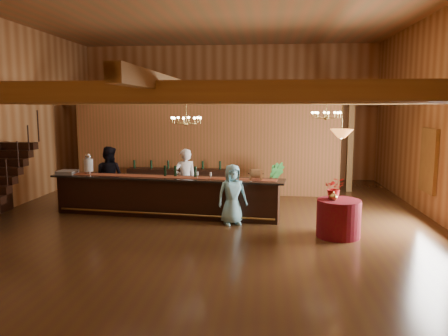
# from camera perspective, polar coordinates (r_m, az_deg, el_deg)

# --- Properties ---
(floor) EXTENTS (14.00, 14.00, 0.00)m
(floor) POSITION_cam_1_polar(r_m,az_deg,el_deg) (11.71, -2.20, -6.84)
(floor) COLOR #432715
(floor) RESTS_ON ground
(ceiling) EXTENTS (14.00, 14.00, 0.00)m
(ceiling) POSITION_cam_1_polar(r_m,az_deg,el_deg) (11.59, -2.35, 20.46)
(ceiling) COLOR #9C5C34
(ceiling) RESTS_ON wall_back
(wall_back) EXTENTS (12.00, 0.10, 5.50)m
(wall_back) POSITION_cam_1_polar(r_m,az_deg,el_deg) (18.28, 0.68, 7.23)
(wall_back) COLOR #AA7442
(wall_back) RESTS_ON floor
(wall_front) EXTENTS (12.00, 0.10, 5.50)m
(wall_front) POSITION_cam_1_polar(r_m,az_deg,el_deg) (4.48, -14.31, 4.57)
(wall_front) COLOR #AA7442
(wall_front) RESTS_ON floor
(beam_grid) EXTENTS (11.90, 13.90, 0.39)m
(beam_grid) POSITION_cam_1_polar(r_m,az_deg,el_deg) (11.82, -1.95, 9.17)
(beam_grid) COLOR olive
(beam_grid) RESTS_ON wall_left
(support_posts) EXTENTS (9.20, 10.20, 3.20)m
(support_posts) POSITION_cam_1_polar(r_m,az_deg,el_deg) (10.91, -2.59, 0.63)
(support_posts) COLOR olive
(support_posts) RESTS_ON floor
(partition_wall) EXTENTS (9.00, 0.18, 3.10)m
(partition_wall) POSITION_cam_1_polar(r_m,az_deg,el_deg) (14.92, -2.36, 2.43)
(partition_wall) COLOR brown
(partition_wall) RESTS_ON floor
(window_right_back) EXTENTS (0.12, 1.05, 1.75)m
(window_right_back) POSITION_cam_1_polar(r_m,az_deg,el_deg) (13.08, 25.22, 0.88)
(window_right_back) COLOR white
(window_right_back) RESTS_ON wall_right
(backroom_boxes) EXTENTS (4.10, 0.60, 1.10)m
(backroom_boxes) POSITION_cam_1_polar(r_m,az_deg,el_deg) (16.99, -0.74, -0.35)
(backroom_boxes) COLOR black
(backroom_boxes) RESTS_ON floor
(tasting_bar) EXTENTS (6.58, 1.54, 1.10)m
(tasting_bar) POSITION_cam_1_polar(r_m,az_deg,el_deg) (12.17, -7.59, -3.66)
(tasting_bar) COLOR black
(tasting_bar) RESTS_ON floor
(beverage_dispenser) EXTENTS (0.26, 0.26, 0.60)m
(beverage_dispenser) POSITION_cam_1_polar(r_m,az_deg,el_deg) (13.04, -17.28, 0.49)
(beverage_dispenser) COLOR silver
(beverage_dispenser) RESTS_ON tasting_bar
(glass_rack_tray) EXTENTS (0.50, 0.50, 0.10)m
(glass_rack_tray) POSITION_cam_1_polar(r_m,az_deg,el_deg) (13.29, -19.81, -0.52)
(glass_rack_tray) COLOR gray
(glass_rack_tray) RESTS_ON tasting_bar
(raffle_drum) EXTENTS (0.34, 0.24, 0.30)m
(raffle_drum) POSITION_cam_1_polar(r_m,az_deg,el_deg) (11.42, 4.19, -0.76)
(raffle_drum) COLOR #9F6738
(raffle_drum) RESTS_ON tasting_bar
(bar_bottle_0) EXTENTS (0.07, 0.07, 0.30)m
(bar_bottle_0) POSITION_cam_1_polar(r_m,az_deg,el_deg) (12.19, -7.70, -0.37)
(bar_bottle_0) COLOR black
(bar_bottle_0) RESTS_ON tasting_bar
(bar_bottle_1) EXTENTS (0.07, 0.07, 0.30)m
(bar_bottle_1) POSITION_cam_1_polar(r_m,az_deg,el_deg) (12.09, -6.37, -0.42)
(bar_bottle_1) COLOR black
(bar_bottle_1) RESTS_ON tasting_bar
(bar_bottle_2) EXTENTS (0.07, 0.07, 0.30)m
(bar_bottle_2) POSITION_cam_1_polar(r_m,az_deg,el_deg) (11.93, -3.77, -0.50)
(bar_bottle_2) COLOR black
(bar_bottle_2) RESTS_ON tasting_bar
(backbar_shelf) EXTENTS (3.33, 0.63, 0.93)m
(backbar_shelf) POSITION_cam_1_polar(r_m,az_deg,el_deg) (14.80, -6.16, -1.90)
(backbar_shelf) COLOR black
(backbar_shelf) RESTS_ON floor
(round_table) EXTENTS (1.01, 1.01, 0.87)m
(round_table) POSITION_cam_1_polar(r_m,az_deg,el_deg) (10.51, 14.73, -6.38)
(round_table) COLOR maroon
(round_table) RESTS_ON floor
(chandelier_left) EXTENTS (0.80, 0.80, 0.71)m
(chandelier_left) POSITION_cam_1_polar(r_m,az_deg,el_deg) (11.76, -4.97, 6.28)
(chandelier_left) COLOR #9F803F
(chandelier_left) RESTS_ON beam_grid
(chandelier_right) EXTENTS (0.80, 0.80, 0.57)m
(chandelier_right) POSITION_cam_1_polar(r_m,az_deg,el_deg) (12.54, 13.21, 6.80)
(chandelier_right) COLOR #9F803F
(chandelier_right) RESTS_ON beam_grid
(pendant_lamp) EXTENTS (0.52, 0.52, 0.90)m
(pendant_lamp) POSITION_cam_1_polar(r_m,az_deg,el_deg) (10.21, 15.12, 4.38)
(pendant_lamp) COLOR #9F803F
(pendant_lamp) RESTS_ON beam_grid
(bartender) EXTENTS (0.78, 0.67, 1.81)m
(bartender) POSITION_cam_1_polar(r_m,az_deg,el_deg) (12.66, -5.10, -1.55)
(bartender) COLOR white
(bartender) RESTS_ON floor
(staff_second) EXTENTS (0.98, 0.82, 1.84)m
(staff_second) POSITION_cam_1_polar(r_m,az_deg,el_deg) (13.42, -14.80, -1.18)
(staff_second) COLOR black
(staff_second) RESTS_ON floor
(guest) EXTENTS (0.88, 0.72, 1.55)m
(guest) POSITION_cam_1_polar(r_m,az_deg,el_deg) (11.18, 1.09, -3.46)
(guest) COLOR #8EDBF0
(guest) RESTS_ON floor
(floor_plant) EXTENTS (0.77, 0.65, 1.28)m
(floor_plant) POSITION_cam_1_polar(r_m,az_deg,el_deg) (14.00, 6.45, -1.75)
(floor_plant) COLOR #266C27
(floor_plant) RESTS_ON floor
(table_flowers) EXTENTS (0.47, 0.41, 0.51)m
(table_flowers) POSITION_cam_1_polar(r_m,az_deg,el_deg) (10.48, 14.22, -2.55)
(table_flowers) COLOR red
(table_flowers) RESTS_ON round_table
(table_vase) EXTENTS (0.18, 0.18, 0.32)m
(table_vase) POSITION_cam_1_polar(r_m,az_deg,el_deg) (10.33, 14.09, -3.22)
(table_vase) COLOR #9F803F
(table_vase) RESTS_ON round_table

